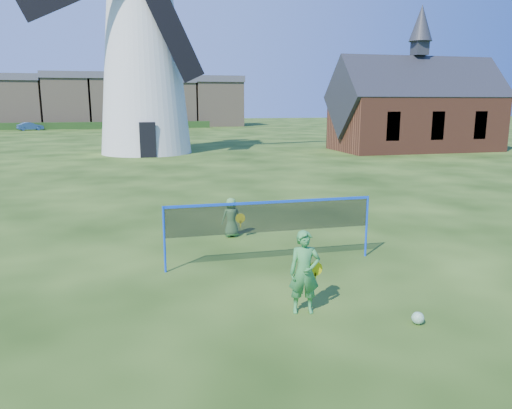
{
  "coord_description": "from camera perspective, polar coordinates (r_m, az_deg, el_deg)",
  "views": [
    {
      "loc": [
        -2.48,
        -10.26,
        3.82
      ],
      "look_at": [
        0.2,
        0.5,
        1.5
      ],
      "focal_mm": 34.3,
      "sensor_mm": 36.0,
      "label": 1
    }
  ],
  "objects": [
    {
      "name": "car_right",
      "position": [
        75.79,
        -24.84,
        8.27
      ],
      "size": [
        3.56,
        2.34,
        1.11
      ],
      "primitive_type": "imported",
      "rotation": [
        0.0,
        0.0,
        1.95
      ],
      "color": "navy",
      "rests_on": "ground"
    },
    {
      "name": "player_boy",
      "position": [
        14.11,
        -2.89,
        -1.51
      ],
      "size": [
        0.66,
        0.45,
        1.14
      ],
      "rotation": [
        0.0,
        0.0,
        3.27
      ],
      "color": "#519146",
      "rests_on": "ground"
    },
    {
      "name": "player_girl",
      "position": [
        9.06,
        5.67,
        -7.87
      ],
      "size": [
        0.73,
        0.47,
        1.55
      ],
      "rotation": [
        0.0,
        0.0,
        -0.19
      ],
      "color": "#378B42",
      "rests_on": "ground"
    },
    {
      "name": "windmill",
      "position": [
        38.74,
        -13.05,
        16.42
      ],
      "size": [
        15.82,
        6.77,
        20.98
      ],
      "color": "white",
      "rests_on": "ground"
    },
    {
      "name": "ground",
      "position": [
        11.23,
        -0.38,
        -8.08
      ],
      "size": [
        220.0,
        220.0,
        0.0
      ],
      "primitive_type": "plane",
      "color": "black",
      "rests_on": "ground"
    },
    {
      "name": "play_ball",
      "position": [
        9.25,
        18.36,
        -12.46
      ],
      "size": [
        0.22,
        0.22,
        0.22
      ],
      "primitive_type": "sphere",
      "color": "green",
      "rests_on": "ground"
    },
    {
      "name": "badminton_net",
      "position": [
        11.59,
        1.72,
        -1.56
      ],
      "size": [
        5.05,
        0.05,
        1.55
      ],
      "color": "blue",
      "rests_on": "ground"
    },
    {
      "name": "terraced_houses",
      "position": [
        83.79,
        -25.41,
        10.88
      ],
      "size": [
        67.34,
        8.4,
        8.39
      ],
      "color": "gray",
      "rests_on": "ground"
    },
    {
      "name": "chapel",
      "position": [
        42.05,
        18.12,
        10.35
      ],
      "size": [
        13.31,
        6.45,
        11.25
      ],
      "color": "brown",
      "rests_on": "ground"
    }
  ]
}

